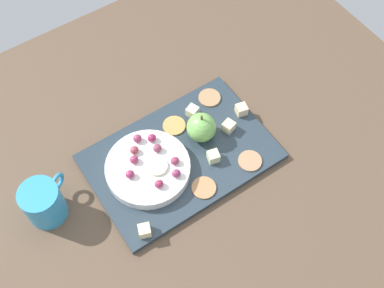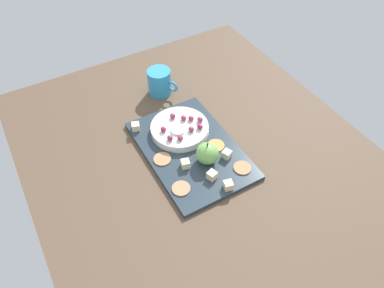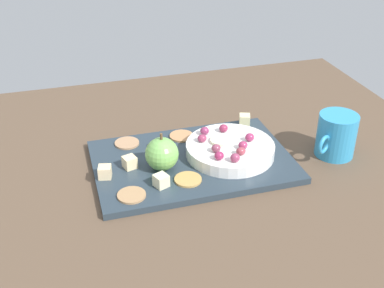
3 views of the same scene
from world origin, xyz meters
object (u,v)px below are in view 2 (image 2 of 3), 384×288
at_px(grape_0, 180,138).
at_px(grape_1, 184,118).
at_px(cheese_cube_3, 212,175).
at_px(apple_slice_0, 178,130).
at_px(platter, 191,150).
at_px(cheese_cube_4, 228,185).
at_px(grape_4, 170,138).
at_px(grape_3, 173,116).
at_px(grape_7, 191,129).
at_px(cracker_2, 215,144).
at_px(cracker_1, 242,168).
at_px(grape_5, 200,120).
at_px(cheese_cube_0, 136,127).
at_px(cracker_3, 162,159).
at_px(cheese_cube_1, 227,154).
at_px(apple_whole, 206,154).
at_px(cheese_cube_2, 185,164).
at_px(grape_8, 191,118).
at_px(grape_6, 163,129).
at_px(serving_dish, 180,129).
at_px(grape_2, 200,127).
at_px(cracker_0, 181,188).
at_px(cup, 160,82).

relative_size(grape_0, grape_1, 1.00).
xyz_separation_m(cheese_cube_3, apple_slice_0, (0.19, 0.00, 0.02)).
relative_size(platter, grape_0, 20.89).
height_order(cheese_cube_4, grape_4, grape_4).
distance_m(grape_3, grape_7, 0.08).
relative_size(cracker_2, apple_slice_0, 1.16).
height_order(cracker_1, grape_5, grape_5).
height_order(cheese_cube_0, cracker_3, cheese_cube_0).
xyz_separation_m(cheese_cube_1, apple_slice_0, (0.14, 0.08, 0.02)).
bearing_deg(cracker_2, apple_whole, 125.53).
height_order(cheese_cube_2, grape_0, grape_0).
bearing_deg(grape_8, cheese_cube_0, 65.62).
relative_size(platter, apple_whole, 6.04).
xyz_separation_m(grape_6, grape_7, (-0.04, -0.07, -0.00)).
height_order(serving_dish, apple_slice_0, apple_slice_0).
relative_size(apple_whole, grape_1, 3.46).
relative_size(cheese_cube_2, grape_6, 1.25).
distance_m(serving_dish, cheese_cube_2, 0.14).
bearing_deg(cheese_cube_2, grape_0, -18.87).
height_order(cheese_cube_1, grape_3, grape_3).
xyz_separation_m(cheese_cube_1, cheese_cube_4, (-0.09, 0.06, 0.00)).
bearing_deg(serving_dish, cracker_1, -158.69).
bearing_deg(cheese_cube_2, grape_5, -45.09).
xyz_separation_m(platter, grape_7, (0.04, -0.03, 0.04)).
bearing_deg(platter, grape_2, -55.43).
bearing_deg(platter, cheese_cube_1, -137.42).
xyz_separation_m(grape_4, grape_5, (0.02, -0.12, 0.00)).
bearing_deg(cheese_cube_1, grape_8, 8.90).
height_order(cheese_cube_4, grape_8, grape_8).
relative_size(cheese_cube_0, cheese_cube_1, 1.00).
bearing_deg(cheese_cube_0, cheese_cube_3, -159.44).
xyz_separation_m(apple_whole, grape_5, (0.13, -0.06, 0.00)).
distance_m(cheese_cube_3, apple_slice_0, 0.19).
relative_size(cracker_1, grape_8, 2.74).
distance_m(cracker_1, grape_7, 0.19).
relative_size(grape_1, grape_3, 1.00).
distance_m(apple_whole, cracker_0, 0.12).
bearing_deg(grape_4, grape_7, -89.57).
xyz_separation_m(grape_3, grape_8, (-0.04, -0.04, -0.00)).
xyz_separation_m(cracker_1, cup, (0.43, 0.05, 0.03)).
xyz_separation_m(apple_whole, grape_3, (0.19, 0.01, 0.00)).
relative_size(cracker_0, grape_1, 2.74).
bearing_deg(grape_7, cheese_cube_1, -158.06).
relative_size(cheese_cube_1, grape_3, 1.25).
height_order(apple_whole, cheese_cube_2, apple_whole).
bearing_deg(grape_6, grape_2, -113.86).
relative_size(cheese_cube_1, cracker_2, 0.46).
relative_size(apple_whole, grape_0, 3.46).
bearing_deg(cheese_cube_3, grape_0, 6.29).
relative_size(serving_dish, cracker_2, 3.48).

